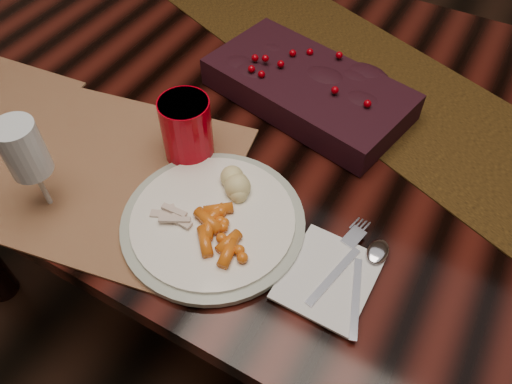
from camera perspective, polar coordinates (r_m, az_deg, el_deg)
The scene contains 14 objects.
floor at distance 1.58m, azimuth 4.97°, elevation -12.11°, with size 5.00×5.00×0.00m, color black.
dining_table at distance 1.26m, azimuth 6.12°, elevation -4.27°, with size 1.80×1.00×0.75m, color black.
table_runner at distance 1.07m, azimuth 13.63°, elevation 11.95°, with size 1.50×0.31×0.00m, color #43230A.
centerpiece at distance 0.98m, azimuth 5.99°, elevation 12.07°, with size 0.39×0.20×0.08m, color black, non-canonical shape.
placemat_main at distance 0.92m, azimuth -18.61°, elevation 2.65°, with size 0.50×0.37×0.00m, color brown.
dinner_plate at distance 0.79m, azimuth -4.93°, elevation -3.33°, with size 0.29×0.29×0.02m, color white.
baby_carrots at distance 0.76m, azimuth -2.62°, elevation -4.56°, with size 0.11×0.09×0.02m, color #D15C12, non-canonical shape.
mashed_potatoes at distance 0.80m, azimuth -2.05°, elevation 0.94°, with size 0.07×0.07×0.04m, color beige, non-canonical shape.
turkey_shreds at distance 0.78m, azimuth -9.59°, elevation -2.87°, with size 0.07×0.06×0.02m, color gray, non-canonical shape.
napkin at distance 0.75m, azimuth 8.26°, elevation -9.62°, with size 0.13×0.15×0.01m, color silver.
fork at distance 0.75m, azimuth 9.44°, elevation -8.31°, with size 0.02×0.16×0.00m, color white, non-canonical shape.
spoon at distance 0.75m, azimuth 12.12°, elevation -10.11°, with size 0.03×0.16×0.00m, color #B7B7D2, non-canonical shape.
red_cup at distance 0.86m, azimuth -7.91°, elevation 7.10°, with size 0.09×0.09×0.12m, color #A6000E.
wine_glass at distance 0.83m, azimuth -24.15°, elevation 2.48°, with size 0.06×0.06×0.17m, color silver, non-canonical shape.
Camera 1 is at (0.23, -0.69, 1.40)m, focal length 35.00 mm.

